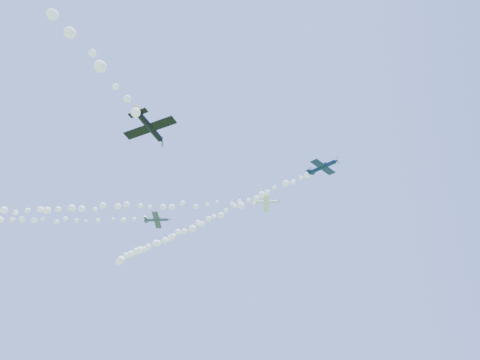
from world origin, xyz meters
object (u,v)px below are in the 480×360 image
(plane_white, at_px, (266,202))
(plane_black, at_px, (150,127))
(plane_navy, at_px, (323,167))
(plane_grey, at_px, (157,220))

(plane_white, height_order, plane_black, plane_white)
(plane_white, xyz_separation_m, plane_black, (-7.14, -41.26, -11.26))
(plane_navy, bearing_deg, plane_white, 166.31)
(plane_white, distance_m, plane_black, 43.37)
(plane_navy, xyz_separation_m, plane_grey, (-39.69, 7.70, -1.69))
(plane_grey, bearing_deg, plane_black, -80.58)
(plane_white, relative_size, plane_black, 0.85)
(plane_grey, height_order, plane_black, plane_grey)
(plane_white, height_order, plane_navy, plane_white)
(plane_white, relative_size, plane_grey, 0.96)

